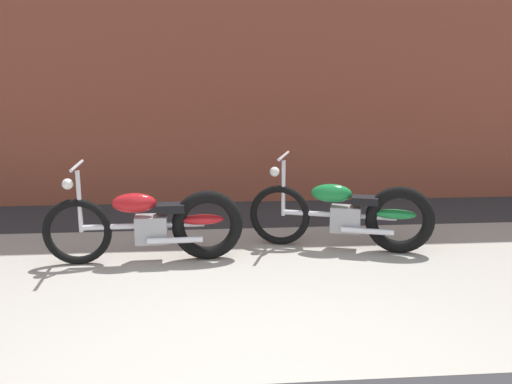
{
  "coord_description": "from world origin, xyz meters",
  "views": [
    {
      "loc": [
        -0.27,
        -3.1,
        1.91
      ],
      "look_at": [
        0.18,
        2.19,
        0.75
      ],
      "focal_mm": 38.85,
      "sensor_mm": 36.0,
      "label": 1
    }
  ],
  "objects": [
    {
      "name": "brick_building_wall",
      "position": [
        0.0,
        5.2,
        2.86
      ],
      "size": [
        36.0,
        0.5,
        5.71
      ],
      "primitive_type": "cube",
      "color": "brown",
      "rests_on": "ground"
    },
    {
      "name": "sidewalk_slab",
      "position": [
        0.0,
        1.75,
        0.0
      ],
      "size": [
        36.0,
        3.5,
        0.01
      ],
      "primitive_type": "cube",
      "color": "#9E998E",
      "rests_on": "ground"
    },
    {
      "name": "motorcycle_red",
      "position": [
        -0.79,
        2.38,
        0.4
      ],
      "size": [
        2.01,
        0.58,
        1.03
      ],
      "rotation": [
        0.0,
        0.0,
        3.18
      ],
      "color": "black",
      "rests_on": "ground"
    },
    {
      "name": "motorcycle_green",
      "position": [
        1.27,
        2.59,
        0.4
      ],
      "size": [
        1.94,
        0.84,
        1.03
      ],
      "rotation": [
        0.0,
        0.0,
        2.83
      ],
      "color": "black",
      "rests_on": "ground"
    }
  ]
}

